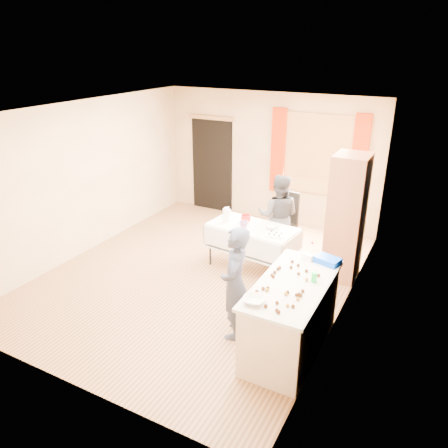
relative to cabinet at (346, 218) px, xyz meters
The scene contains 29 objects.
floor 2.46m from the cabinet, 152.39° to the right, with size 4.50×5.50×0.02m, color #9E7047.
ceiling 2.77m from the cabinet, 152.39° to the right, with size 4.50×5.50×0.02m, color white.
wall_back 2.65m from the cabinet, 139.17° to the left, with size 4.50×0.02×2.60m, color tan.
wall_front 4.30m from the cabinet, 117.64° to the right, with size 4.50×0.02×2.60m, color tan.
wall_left 4.39m from the cabinet, 166.24° to the right, with size 0.02×5.50×2.60m, color tan.
wall_right 1.12m from the cabinet, 75.46° to the right, with size 0.02×5.50×2.60m, color tan.
window_frame 2.02m from the cabinet, 120.52° to the left, with size 1.32×0.06×1.52m, color olive.
window_pane 2.00m from the cabinet, 120.75° to the left, with size 1.20×0.02×1.40m, color white.
curtain_left 2.46m from the cabinet, 137.37° to the left, with size 0.28×0.06×1.65m, color #AE2100.
curtain_right 1.72m from the cabinet, 97.34° to the left, with size 0.28×0.06×1.65m, color #AE2100.
doorway 3.70m from the cabinet, 152.82° to the left, with size 0.95×0.04×2.00m, color black.
door_lintel 3.83m from the cabinet, 153.24° to the left, with size 1.05×0.06×0.08m, color olive.
cabinet is the anchor object (origin of this frame).
counter 2.16m from the cabinet, 92.74° to the right, with size 0.77×1.62×0.91m.
party_table 1.53m from the cabinet, 161.86° to the right, with size 1.50×0.89×0.75m.
chair 1.44m from the cabinet, 159.23° to the left, with size 0.53×0.53×1.06m.
girl 2.32m from the cabinet, 110.84° to the right, with size 0.49×0.61×1.47m, color #282D42.
woman 1.21m from the cabinet, behind, with size 0.81×0.69×1.46m, color black.
soda_can 1.96m from the cabinet, 87.03° to the right, with size 0.07×0.07×0.12m, color green.
mixing_bowl 2.70m from the cabinet, 97.10° to the right, with size 0.27×0.27×0.06m, color white.
foam_block 1.45m from the cabinet, 95.18° to the right, with size 0.15×0.10×0.08m, color white.
blue_basket 1.44m from the cabinet, 85.34° to the right, with size 0.30×0.20×0.08m, color blue.
pitcher 1.88m from the cabinet, 165.39° to the right, with size 0.11×0.11×0.22m, color silver.
cup_red 1.57m from the cabinet, 167.08° to the right, with size 0.19×0.19×0.13m, color red.
cup_rainbow 1.57m from the cabinet, 157.28° to the right, with size 0.16×0.16×0.12m, color red.
small_bowl 1.15m from the cabinet, 159.86° to the right, with size 0.21×0.21×0.06m, color white.
pastry_tray 1.11m from the cabinet, 145.64° to the right, with size 0.28×0.20×0.02m, color white.
bottle 1.93m from the cabinet, behind, with size 0.10×0.10×0.16m, color white.
cake_balls 2.24m from the cabinet, 93.68° to the right, with size 0.54×1.16×0.04m.
Camera 1 is at (3.22, -5.28, 3.47)m, focal length 35.00 mm.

